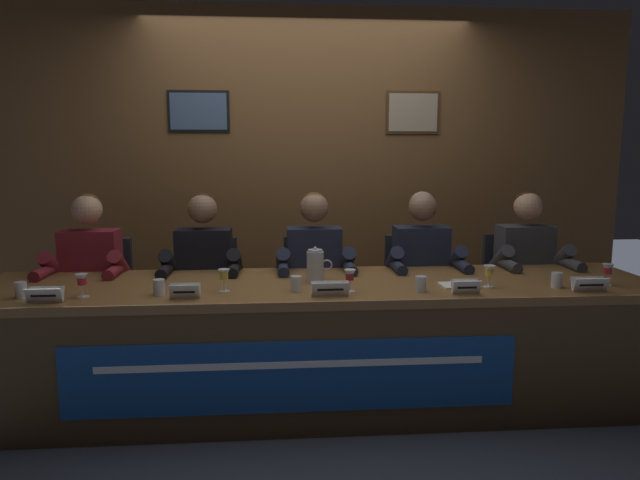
{
  "coord_description": "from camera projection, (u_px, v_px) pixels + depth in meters",
  "views": [
    {
      "loc": [
        -0.25,
        -3.21,
        1.49
      ],
      "look_at": [
        0.0,
        0.0,
        0.99
      ],
      "focal_mm": 31.69,
      "sensor_mm": 36.0,
      "label": 1
    }
  ],
  "objects": [
    {
      "name": "chair_far_right",
      "position": [
        514.0,
        300.0,
        4.07
      ],
      "size": [
        0.44,
        0.45,
        0.91
      ],
      "color": "black",
      "rests_on": "ground_plane"
    },
    {
      "name": "panelist_center",
      "position": [
        315.0,
        271.0,
        3.71
      ],
      "size": [
        0.51,
        0.48,
        1.23
      ],
      "color": "black",
      "rests_on": "ground_plane"
    },
    {
      "name": "nameplate_far_left",
      "position": [
        45.0,
        295.0,
        2.84
      ],
      "size": [
        0.18,
        0.06,
        0.08
      ],
      "color": "white",
      "rests_on": "conference_table"
    },
    {
      "name": "wall_back_panelled",
      "position": [
        307.0,
        176.0,
        4.51
      ],
      "size": [
        5.14,
        0.14,
        2.6
      ],
      "color": "brown",
      "rests_on": "ground_plane"
    },
    {
      "name": "panelist_right",
      "position": [
        423.0,
        269.0,
        3.77
      ],
      "size": [
        0.51,
        0.48,
        1.23
      ],
      "color": "black",
      "rests_on": "ground_plane"
    },
    {
      "name": "nameplate_center",
      "position": [
        330.0,
        289.0,
        2.97
      ],
      "size": [
        0.2,
        0.06,
        0.08
      ],
      "color": "white",
      "rests_on": "conference_table"
    },
    {
      "name": "conference_table",
      "position": [
        321.0,
        325.0,
        3.21
      ],
      "size": [
        3.94,
        0.88,
        0.74
      ],
      "color": "brown",
      "rests_on": "ground_plane"
    },
    {
      "name": "juice_glass_far_left",
      "position": [
        82.0,
        281.0,
        2.94
      ],
      "size": [
        0.06,
        0.06,
        0.12
      ],
      "color": "white",
      "rests_on": "conference_table"
    },
    {
      "name": "ground_plane",
      "position": [
        320.0,
        402.0,
        3.41
      ],
      "size": [
        12.0,
        12.0,
        0.0
      ],
      "primitive_type": "plane",
      "color": "#383D4C"
    },
    {
      "name": "panelist_far_right",
      "position": [
        529.0,
        268.0,
        3.83
      ],
      "size": [
        0.51,
        0.48,
        1.23
      ],
      "color": "black",
      "rests_on": "ground_plane"
    },
    {
      "name": "juice_glass_center",
      "position": [
        350.0,
        276.0,
        3.06
      ],
      "size": [
        0.06,
        0.06,
        0.12
      ],
      "color": "white",
      "rests_on": "conference_table"
    },
    {
      "name": "chair_left",
      "position": [
        208.0,
        306.0,
        3.9
      ],
      "size": [
        0.44,
        0.45,
        0.91
      ],
      "color": "black",
      "rests_on": "ground_plane"
    },
    {
      "name": "nameplate_far_right",
      "position": [
        590.0,
        284.0,
        3.07
      ],
      "size": [
        0.19,
        0.06,
        0.08
      ],
      "color": "white",
      "rests_on": "conference_table"
    },
    {
      "name": "juice_glass_far_right",
      "position": [
        608.0,
        270.0,
        3.21
      ],
      "size": [
        0.06,
        0.06,
        0.12
      ],
      "color": "white",
      "rests_on": "conference_table"
    },
    {
      "name": "nameplate_right",
      "position": [
        466.0,
        287.0,
        3.01
      ],
      "size": [
        0.15,
        0.06,
        0.08
      ],
      "color": "white",
      "rests_on": "conference_table"
    },
    {
      "name": "panelist_left",
      "position": [
        203.0,
        273.0,
        3.66
      ],
      "size": [
        0.51,
        0.48,
        1.23
      ],
      "color": "black",
      "rests_on": "ground_plane"
    },
    {
      "name": "chair_far_left",
      "position": [
        100.0,
        308.0,
        3.84
      ],
      "size": [
        0.44,
        0.45,
        0.91
      ],
      "color": "black",
      "rests_on": "ground_plane"
    },
    {
      "name": "document_stack_right",
      "position": [
        459.0,
        285.0,
        3.19
      ],
      "size": [
        0.22,
        0.16,
        0.01
      ],
      "color": "white",
      "rests_on": "conference_table"
    },
    {
      "name": "water_cup_center",
      "position": [
        296.0,
        285.0,
        3.07
      ],
      "size": [
        0.06,
        0.06,
        0.08
      ],
      "color": "silver",
      "rests_on": "conference_table"
    },
    {
      "name": "juice_glass_left",
      "position": [
        224.0,
        276.0,
        3.06
      ],
      "size": [
        0.06,
        0.06,
        0.12
      ],
      "color": "white",
      "rests_on": "conference_table"
    },
    {
      "name": "water_cup_far_left",
      "position": [
        21.0,
        291.0,
        2.93
      ],
      "size": [
        0.06,
        0.06,
        0.08
      ],
      "color": "silver",
      "rests_on": "conference_table"
    },
    {
      "name": "water_pitcher_central",
      "position": [
        315.0,
        266.0,
        3.29
      ],
      "size": [
        0.15,
        0.1,
        0.21
      ],
      "color": "silver",
      "rests_on": "conference_table"
    },
    {
      "name": "nameplate_left",
      "position": [
        185.0,
        291.0,
        2.92
      ],
      "size": [
        0.15,
        0.06,
        0.08
      ],
      "color": "white",
      "rests_on": "conference_table"
    },
    {
      "name": "water_cup_far_right",
      "position": [
        557.0,
        281.0,
        3.16
      ],
      "size": [
        0.06,
        0.06,
        0.08
      ],
      "color": "silver",
      "rests_on": "conference_table"
    },
    {
      "name": "water_cup_left",
      "position": [
        159.0,
        288.0,
        2.99
      ],
      "size": [
        0.06,
        0.06,
        0.08
      ],
      "color": "silver",
      "rests_on": "conference_table"
    },
    {
      "name": "panelist_far_left",
      "position": [
        88.0,
        275.0,
        3.6
      ],
      "size": [
        0.51,
        0.48,
        1.23
      ],
      "color": "black",
      "rests_on": "ground_plane"
    },
    {
      "name": "chair_center",
      "position": [
        313.0,
        304.0,
        3.95
      ],
      "size": [
        0.44,
        0.45,
        0.91
      ],
      "color": "black",
      "rests_on": "ground_plane"
    },
    {
      "name": "chair_right",
      "position": [
        415.0,
        302.0,
        4.01
      ],
      "size": [
        0.44,
        0.45,
        0.91
      ],
      "color": "black",
      "rests_on": "ground_plane"
    },
    {
      "name": "water_cup_right",
      "position": [
        421.0,
        285.0,
        3.07
      ],
      "size": [
        0.06,
        0.06,
        0.08
      ],
      "color": "silver",
      "rests_on": "conference_table"
    },
    {
      "name": "juice_glass_right",
      "position": [
        489.0,
        272.0,
        3.17
      ],
      "size": [
        0.06,
        0.06,
        0.12
      ],
      "color": "white",
      "rests_on": "conference_table"
    }
  ]
}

